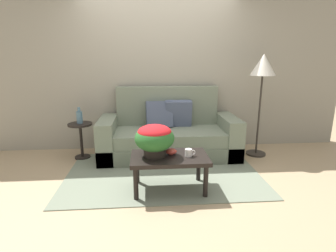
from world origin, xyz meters
name	(u,v)px	position (x,y,z in m)	size (l,w,h in m)	color
ground_plane	(163,172)	(0.00, 0.00, 0.00)	(14.00, 14.00, 0.00)	tan
wall_back	(158,70)	(0.00, 1.13, 1.34)	(6.40, 0.12, 2.67)	gray
area_rug	(163,173)	(0.00, -0.07, 0.01)	(2.58, 1.65, 0.01)	gray
couch	(169,135)	(0.14, 0.66, 0.32)	(2.15, 0.88, 1.08)	#626B59
coffee_table	(170,161)	(0.05, -0.52, 0.37)	(0.89, 0.53, 0.43)	black
side_table	(81,134)	(-1.23, 0.63, 0.39)	(0.36, 0.36, 0.56)	black
floor_lamp	(263,71)	(1.56, 0.56, 1.33)	(0.38, 0.38, 1.59)	#2D2823
potted_plant	(155,138)	(-0.12, -0.50, 0.65)	(0.46, 0.46, 0.37)	black
coffee_mug	(189,153)	(0.27, -0.55, 0.47)	(0.12, 0.08, 0.09)	white
snack_bowl	(171,151)	(0.07, -0.48, 0.47)	(0.14, 0.14, 0.07)	#B2382D
table_vase	(79,117)	(-1.23, 0.64, 0.66)	(0.09, 0.09, 0.25)	slate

